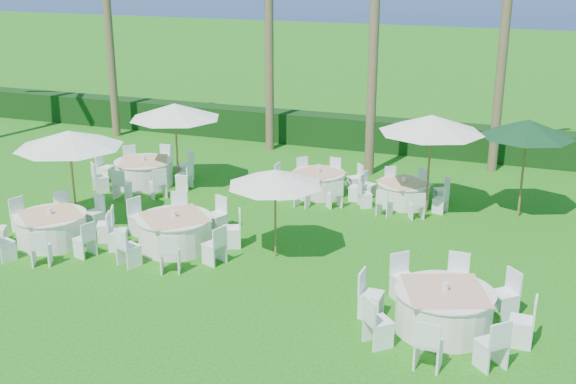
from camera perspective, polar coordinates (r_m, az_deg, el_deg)
name	(u,v)px	position (r m, az deg, el deg)	size (l,w,h in m)	color
ground	(206,268)	(17.56, -6.50, -5.96)	(120.00, 120.00, 0.00)	#126010
hedge	(344,132)	(28.02, 4.48, 4.78)	(34.00, 1.00, 1.20)	black
ocean	(510,1)	(116.66, 17.15, 14.24)	(260.00, 260.00, 0.00)	#081552
banquet_table_a	(52,228)	(19.69, -18.17, -2.71)	(3.15, 3.15, 0.96)	silver
banquet_table_b	(175,231)	(18.64, -8.92, -3.10)	(3.30, 3.30, 1.01)	silver
banquet_table_c	(444,309)	(14.91, 12.21, -9.03)	(3.47, 3.47, 1.04)	silver
banquet_table_d	(144,172)	(23.79, -11.30, 1.55)	(3.30, 3.30, 0.99)	silver
banquet_table_e	(319,183)	(22.44, 2.43, 0.73)	(2.91, 2.91, 0.89)	silver
banquet_table_f	(403,193)	(21.82, 9.11, -0.07)	(2.75, 2.75, 0.85)	silver
umbrella_a	(69,139)	(20.33, -16.93, 4.02)	(2.93, 2.93, 2.66)	brown
umbrella_b	(275,178)	(17.35, -1.02, 1.15)	(2.36, 2.36, 2.26)	brown
umbrella_c	(175,111)	(22.92, -8.93, 6.34)	(2.88, 2.88, 2.72)	brown
umbrella_d	(431,124)	(20.68, 11.27, 5.30)	(2.99, 2.99, 2.89)	brown
umbrella_green	(527,128)	(21.02, 18.40, 4.80)	(2.59, 2.59, 2.84)	brown
palm_a	(107,12)	(29.86, -14.08, 13.64)	(4.32, 4.31, 9.01)	brown
palm_b	(269,24)	(26.90, -1.51, 13.12)	(4.39, 4.20, 8.49)	brown
palm_d	(506,16)	(25.06, 16.86, 13.20)	(4.41, 4.07, 9.55)	brown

